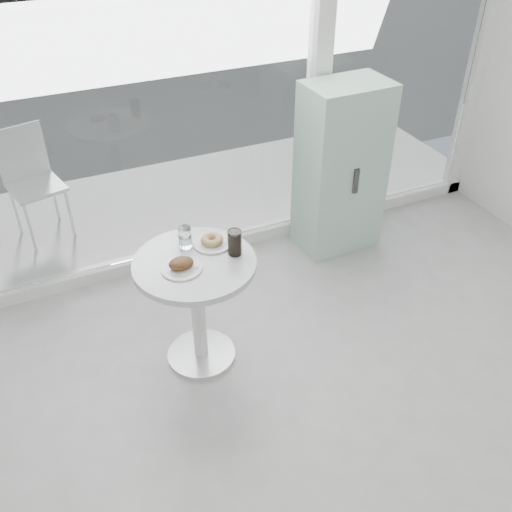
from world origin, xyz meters
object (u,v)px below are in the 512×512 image
plate_donut (212,241)px  water_tumbler_a (185,239)px  plate_fritter (182,265)px  water_tumbler_b (185,236)px  mint_cabinet (341,169)px  patio_chair (31,176)px  main_table (197,291)px  cola_glass (235,243)px

plate_donut → water_tumbler_a: 0.16m
plate_fritter → water_tumbler_b: water_tumbler_b is taller
mint_cabinet → plate_donut: size_ratio=5.86×
plate_donut → patio_chair: bearing=116.6°
main_table → plate_fritter: bearing=-154.8°
plate_donut → water_tumbler_b: 0.16m
patio_chair → water_tumbler_a: (0.73, -1.73, 0.26)m
mint_cabinet → cola_glass: bearing=-147.7°
plate_fritter → water_tumbler_b: 0.26m
patio_chair → plate_donut: patio_chair is taller
main_table → water_tumbler_b: (0.02, 0.20, 0.27)m
main_table → cola_glass: size_ratio=4.87×
plate_donut → water_tumbler_a: size_ratio=1.78×
cola_glass → water_tumbler_b: bearing=134.7°
cola_glass → main_table: bearing=173.5°
main_table → plate_fritter: 0.26m
plate_fritter → water_tumbler_a: size_ratio=1.82×
mint_cabinet → plate_donut: 1.48m
patio_chair → water_tumbler_b: size_ratio=8.15×
cola_glass → water_tumbler_a: bearing=142.7°
water_tumbler_a → water_tumbler_b: 0.05m
plate_fritter → plate_donut: size_ratio=1.02×
mint_cabinet → plate_donut: (-1.31, -0.68, 0.11)m
patio_chair → plate_fritter: patio_chair is taller
main_table → water_tumbler_a: size_ratio=5.93×
main_table → cola_glass: 0.38m
main_table → mint_cabinet: size_ratio=0.57×
patio_chair → plate_fritter: bearing=-85.0°
mint_cabinet → patio_chair: 2.46m
mint_cabinet → water_tumbler_b: (-1.45, -0.60, 0.14)m
mint_cabinet → plate_fritter: mint_cabinet is taller
patio_chair → water_tumbler_b: patio_chair is taller
cola_glass → plate_donut: bearing=120.8°
water_tumbler_a → cola_glass: bearing=-37.3°
plate_fritter → cola_glass: bearing=2.2°
water_tumbler_a → water_tumbler_b: water_tumbler_a is taller
main_table → plate_donut: (0.16, 0.12, 0.24)m
main_table → mint_cabinet: mint_cabinet is taller
patio_chair → cola_glass: size_ratio=5.71×
plate_donut → cola_glass: (0.09, -0.15, 0.06)m
patio_chair → plate_donut: bearing=-76.9°
water_tumbler_b → cola_glass: 0.32m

